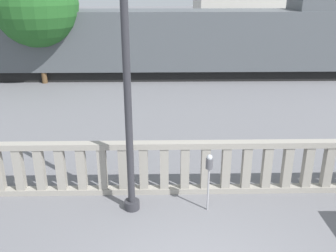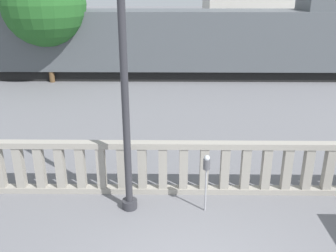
{
  "view_description": "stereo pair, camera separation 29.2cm",
  "coord_description": "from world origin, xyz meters",
  "px_view_note": "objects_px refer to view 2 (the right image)",
  "views": [
    {
      "loc": [
        -0.56,
        -4.68,
        4.74
      ],
      "look_at": [
        -0.38,
        4.2,
        1.33
      ],
      "focal_mm": 40.0,
      "sensor_mm": 36.0,
      "label": 1
    },
    {
      "loc": [
        -0.27,
        -4.68,
        4.74
      ],
      "look_at": [
        -0.38,
        4.2,
        1.33
      ],
      "focal_mm": 40.0,
      "sensor_mm": 36.0,
      "label": 2
    }
  ],
  "objects_px": {
    "train_near": "(105,43)",
    "lamppost": "(124,71)",
    "parking_meter": "(207,168)",
    "tree_left": "(44,4)"
  },
  "relations": [
    {
      "from": "train_near",
      "to": "lamppost",
      "type": "bearing_deg",
      "value": -78.29
    },
    {
      "from": "lamppost",
      "to": "train_near",
      "type": "distance_m",
      "value": 12.91
    },
    {
      "from": "parking_meter",
      "to": "tree_left",
      "type": "bearing_deg",
      "value": 120.94
    },
    {
      "from": "train_near",
      "to": "tree_left",
      "type": "xyz_separation_m",
      "value": [
        -2.58,
        -1.2,
        1.98
      ]
    },
    {
      "from": "parking_meter",
      "to": "tree_left",
      "type": "height_order",
      "value": "tree_left"
    },
    {
      "from": "train_near",
      "to": "parking_meter",
      "type": "bearing_deg",
      "value": -71.27
    },
    {
      "from": "lamppost",
      "to": "train_near",
      "type": "relative_size",
      "value": 0.23
    },
    {
      "from": "lamppost",
      "to": "parking_meter",
      "type": "xyz_separation_m",
      "value": [
        1.68,
        -0.08,
        -2.05
      ]
    },
    {
      "from": "tree_left",
      "to": "lamppost",
      "type": "bearing_deg",
      "value": -65.51
    },
    {
      "from": "lamppost",
      "to": "tree_left",
      "type": "xyz_separation_m",
      "value": [
        -5.18,
        11.37,
        0.67
      ]
    }
  ]
}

